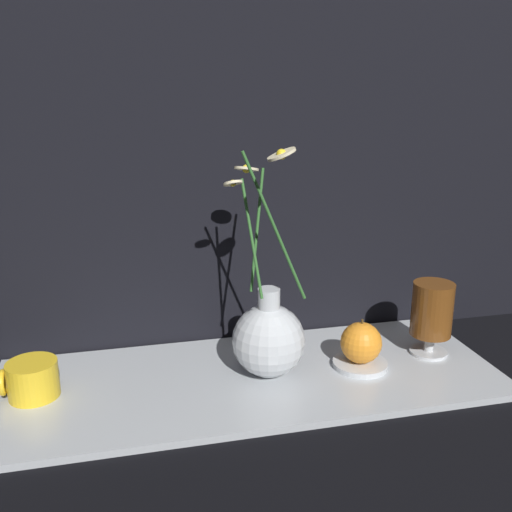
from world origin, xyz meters
The scene contains 8 objects.
ground_plane centered at (0.00, 0.00, 0.00)m, with size 6.00×6.00×0.00m, color black.
shelf centered at (0.00, 0.00, 0.01)m, with size 0.89×0.34×0.01m.
backdrop_wall centered at (0.00, 0.18, 0.55)m, with size 1.39×0.02×1.10m.
vase_with_flowers centered at (0.03, 0.00, 0.08)m, with size 0.15×0.19×0.41m.
yellow_mug centered at (-0.37, 0.02, 0.04)m, with size 0.09×0.08×0.06m.
tea_glass centered at (0.35, 0.01, 0.10)m, with size 0.08×0.08×0.14m.
saucer_plate centered at (0.20, -0.01, 0.02)m, with size 0.10×0.10×0.01m.
orange_fruit centered at (0.20, -0.01, 0.06)m, with size 0.08×0.08×0.08m.
Camera 1 is at (-0.20, -0.89, 0.50)m, focal length 40.00 mm.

